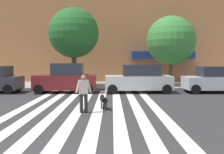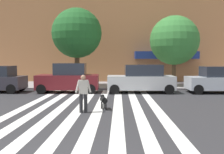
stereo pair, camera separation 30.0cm
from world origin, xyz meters
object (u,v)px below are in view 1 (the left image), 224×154
object	(u,v)px
parked_car_behind_first	(66,79)
parked_car_third_in_line	(139,79)
parked_car_fourth_in_line	(217,80)
street_tree_middle	(171,41)
street_tree_nearest	(74,33)
dog_on_leash	(103,100)
pedestrian_dog_walker	(84,91)

from	to	relation	value
parked_car_behind_first	parked_car_third_in_line	bearing A→B (deg)	-0.01
parked_car_fourth_in_line	street_tree_middle	distance (m)	5.22
street_tree_middle	parked_car_fourth_in_line	bearing A→B (deg)	-55.14
parked_car_third_in_line	parked_car_fourth_in_line	distance (m)	5.46
parked_car_behind_first	street_tree_middle	size ratio (longest dim) A/B	0.75
street_tree_nearest	dog_on_leash	xyz separation A→B (m)	(2.67, -8.96, -3.98)
parked_car_third_in_line	street_tree_middle	bearing A→B (deg)	49.47
dog_on_leash	street_tree_nearest	bearing A→B (deg)	106.60
parked_car_third_in_line	street_tree_middle	xyz separation A→B (m)	(3.01, 3.52, 2.95)
parked_car_behind_first	street_tree_nearest	world-z (taller)	street_tree_nearest
street_tree_middle	dog_on_leash	world-z (taller)	street_tree_middle
parked_car_behind_first	street_tree_middle	bearing A→B (deg)	23.44
parked_car_third_in_line	pedestrian_dog_walker	bearing A→B (deg)	-114.25
street_tree_nearest	dog_on_leash	world-z (taller)	street_tree_nearest
parked_car_behind_first	pedestrian_dog_walker	xyz separation A→B (m)	(2.00, -6.90, -0.04)
street_tree_middle	pedestrian_dog_walker	xyz separation A→B (m)	(-6.11, -10.41, -2.97)
street_tree_nearest	parked_car_third_in_line	bearing A→B (deg)	-29.66
dog_on_leash	parked_car_third_in_line	bearing A→B (deg)	69.64
parked_car_fourth_in_line	street_tree_middle	size ratio (longest dim) A/B	0.77
parked_car_behind_first	dog_on_leash	bearing A→B (deg)	-65.29
parked_car_behind_first	parked_car_third_in_line	size ratio (longest dim) A/B	0.94
street_tree_nearest	pedestrian_dog_walker	xyz separation A→B (m)	(1.84, -9.71, -3.49)
parked_car_third_in_line	street_tree_middle	size ratio (longest dim) A/B	0.80
parked_car_behind_first	street_tree_nearest	xyz separation A→B (m)	(0.16, 2.82, 3.46)
dog_on_leash	pedestrian_dog_walker	bearing A→B (deg)	-137.56
parked_car_behind_first	parked_car_third_in_line	world-z (taller)	parked_car_behind_first
parked_car_third_in_line	street_tree_nearest	size ratio (longest dim) A/B	0.74
parked_car_behind_first	parked_car_third_in_line	xyz separation A→B (m)	(5.10, -0.00, -0.02)
street_tree_middle	dog_on_leash	distance (m)	11.53
street_tree_nearest	pedestrian_dog_walker	bearing A→B (deg)	-79.27
street_tree_middle	pedestrian_dog_walker	size ratio (longest dim) A/B	3.52
pedestrian_dog_walker	dog_on_leash	world-z (taller)	pedestrian_dog_walker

